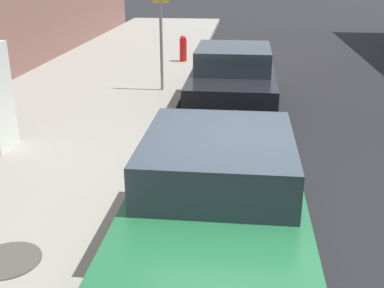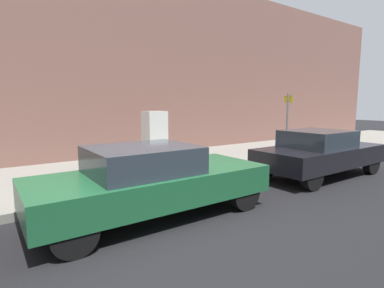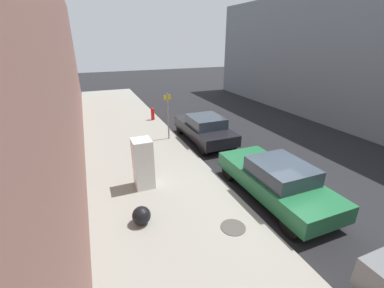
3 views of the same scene
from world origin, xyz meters
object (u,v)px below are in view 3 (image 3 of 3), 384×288
(discarded_refrigerator, at_px, (143,163))
(fire_hydrant, at_px, (153,114))
(street_sign_post, at_px, (168,114))
(trash_bag, at_px, (141,215))
(parked_sedan_green, at_px, (276,180))
(parked_sedan_dark, at_px, (204,128))

(discarded_refrigerator, xyz_separation_m, fire_hydrant, (2.28, 7.77, -0.47))
(street_sign_post, bearing_deg, trash_bag, -114.05)
(parked_sedan_green, bearing_deg, parked_sedan_dark, 90.00)
(street_sign_post, relative_size, parked_sedan_green, 0.52)
(fire_hydrant, bearing_deg, street_sign_post, -90.97)
(fire_hydrant, height_order, parked_sedan_green, parked_sedan_green)
(fire_hydrant, xyz_separation_m, trash_bag, (-2.80, -9.75, -0.15))
(fire_hydrant, xyz_separation_m, parked_sedan_dark, (1.68, -4.29, 0.15))
(discarded_refrigerator, height_order, parked_sedan_green, discarded_refrigerator)
(street_sign_post, relative_size, trash_bag, 4.52)
(parked_sedan_green, xyz_separation_m, parked_sedan_dark, (-0.00, 5.66, 0.01))
(discarded_refrigerator, relative_size, parked_sedan_green, 0.39)
(fire_hydrant, xyz_separation_m, parked_sedan_green, (1.68, -9.96, 0.14))
(discarded_refrigerator, height_order, street_sign_post, street_sign_post)
(street_sign_post, height_order, trash_bag, street_sign_post)
(trash_bag, xyz_separation_m, parked_sedan_dark, (4.48, 5.45, 0.29))
(discarded_refrigerator, distance_m, street_sign_post, 4.74)
(discarded_refrigerator, height_order, parked_sedan_dark, discarded_refrigerator)
(fire_hydrant, relative_size, parked_sedan_dark, 0.18)
(discarded_refrigerator, height_order, trash_bag, discarded_refrigerator)
(trash_bag, distance_m, parked_sedan_dark, 7.06)
(street_sign_post, distance_m, parked_sedan_dark, 2.02)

